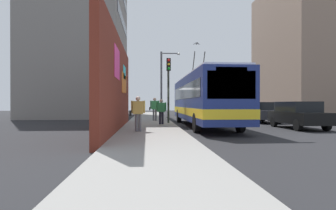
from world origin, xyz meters
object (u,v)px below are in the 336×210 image
(parked_car_black, at_px, (298,114))
(pedestrian_near_wall, at_px, (138,111))
(pedestrian_at_curb, at_px, (161,110))
(traffic_light, at_px, (168,79))
(pedestrian_midblock, at_px, (155,107))
(street_lamp, at_px, (164,79))
(parked_car_dark_gray, at_px, (260,112))
(city_bus, at_px, (203,98))

(parked_car_black, relative_size, pedestrian_near_wall, 2.56)
(pedestrian_at_curb, bearing_deg, parked_car_black, -104.54)
(pedestrian_at_curb, distance_m, traffic_light, 2.37)
(parked_car_black, bearing_deg, pedestrian_midblock, 55.35)
(street_lamp, bearing_deg, parked_car_black, -146.30)
(traffic_light, relative_size, street_lamp, 0.70)
(parked_car_black, bearing_deg, parked_car_dark_gray, -0.00)
(parked_car_black, distance_m, pedestrian_midblock, 10.01)
(pedestrian_midblock, distance_m, traffic_light, 3.29)
(parked_car_dark_gray, bearing_deg, traffic_light, 107.25)
(parked_car_dark_gray, relative_size, pedestrian_at_curb, 2.71)
(city_bus, bearing_deg, pedestrian_at_curb, 89.08)
(pedestrian_at_curb, bearing_deg, parked_car_dark_gray, -66.75)
(pedestrian_near_wall, bearing_deg, parked_car_black, -75.30)
(parked_car_dark_gray, distance_m, pedestrian_midblock, 8.24)
(pedestrian_midblock, bearing_deg, city_bus, -140.58)
(pedestrian_at_curb, relative_size, pedestrian_near_wall, 0.96)
(pedestrian_near_wall, xyz_separation_m, street_lamp, (13.26, -2.00, 2.66))
(pedestrian_midblock, relative_size, traffic_light, 0.40)
(parked_car_black, bearing_deg, city_bus, 68.93)
(pedestrian_midblock, distance_m, street_lamp, 5.85)
(parked_car_black, height_order, pedestrian_at_curb, pedestrian_at_curb)
(city_bus, relative_size, traffic_light, 2.76)
(pedestrian_at_curb, distance_m, street_lamp, 9.22)
(parked_car_black, bearing_deg, street_lamp, 33.70)
(parked_car_dark_gray, bearing_deg, pedestrian_at_curb, 113.25)
(pedestrian_at_curb, xyz_separation_m, street_lamp, (8.79, -0.67, 2.70))
(city_bus, relative_size, pedestrian_midblock, 6.88)
(traffic_light, distance_m, street_lamp, 7.71)
(city_bus, bearing_deg, pedestrian_near_wall, 137.69)
(city_bus, height_order, traffic_light, city_bus)
(pedestrian_at_curb, xyz_separation_m, pedestrian_near_wall, (-4.47, 1.33, 0.04))
(pedestrian_at_curb, height_order, pedestrian_near_wall, pedestrian_near_wall)
(pedestrian_midblock, height_order, traffic_light, traffic_light)
(traffic_light, height_order, street_lamp, street_lamp)
(city_bus, bearing_deg, parked_car_dark_gray, -56.55)
(street_lamp, bearing_deg, traffic_light, 179.08)
(city_bus, bearing_deg, parked_car_black, -111.07)
(parked_car_black, bearing_deg, traffic_light, 66.76)
(city_bus, height_order, pedestrian_near_wall, city_bus)
(parked_car_dark_gray, distance_m, pedestrian_near_wall, 12.12)
(street_lamp, bearing_deg, parked_car_dark_gray, -126.76)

